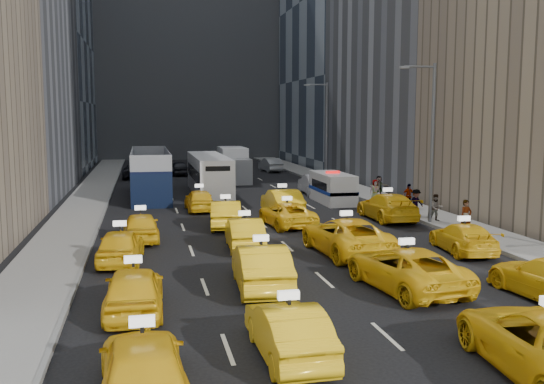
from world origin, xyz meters
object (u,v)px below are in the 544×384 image
(taxi_0, at_px, (143,366))
(double_decker, at_px, (150,174))
(box_truck, at_px, (234,165))
(pedestrian_0, at_px, (466,217))
(nypd_van, at_px, (333,188))
(city_bus, at_px, (209,175))
(taxi_1, at_px, (288,330))

(taxi_0, xyz_separation_m, double_decker, (0.62, 33.68, 0.96))
(box_truck, relative_size, pedestrian_0, 3.95)
(taxi_0, height_order, nypd_van, nypd_van)
(nypd_van, distance_m, city_bus, 10.44)
(taxi_1, xyz_separation_m, city_bus, (1.54, 32.94, 0.79))
(pedestrian_0, bearing_deg, taxi_1, -144.55)
(nypd_van, xyz_separation_m, city_bus, (-8.06, 6.62, 0.49))
(taxi_1, bearing_deg, pedestrian_0, -134.68)
(box_truck, bearing_deg, double_decker, -132.79)
(taxi_0, xyz_separation_m, box_truck, (8.41, 43.13, 0.77))
(taxi_0, distance_m, nypd_van, 30.93)
(city_bus, xyz_separation_m, box_truck, (3.25, 8.54, 0.05))
(box_truck, xyz_separation_m, pedestrian_0, (7.60, -28.47, -0.51))
(double_decker, height_order, pedestrian_0, double_decker)
(nypd_van, height_order, double_decker, double_decker)
(double_decker, bearing_deg, pedestrian_0, -51.22)
(taxi_0, distance_m, taxi_1, 3.98)
(taxi_1, bearing_deg, box_truck, -97.67)
(double_decker, height_order, box_truck, double_decker)
(taxi_0, bearing_deg, box_truck, -103.30)
(nypd_van, bearing_deg, city_bus, 144.62)
(double_decker, xyz_separation_m, pedestrian_0, (15.38, -19.02, -0.70))
(city_bus, bearing_deg, box_truck, 76.14)
(taxi_0, relative_size, city_bus, 0.38)
(nypd_van, height_order, city_bus, city_bus)
(pedestrian_0, bearing_deg, double_decker, 118.01)
(taxi_1, distance_m, box_truck, 41.76)
(double_decker, xyz_separation_m, box_truck, (7.79, 9.45, -0.19))
(city_bus, bearing_deg, double_decker, -161.66)
(taxi_1, relative_size, pedestrian_0, 2.42)
(taxi_0, relative_size, box_truck, 0.65)
(taxi_1, distance_m, nypd_van, 28.01)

